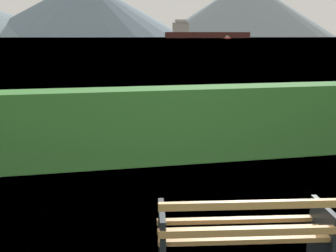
{
  "coord_description": "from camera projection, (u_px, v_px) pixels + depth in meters",
  "views": [
    {
      "loc": [
        -1.33,
        -3.09,
        2.18
      ],
      "look_at": [
        0.0,
        3.4,
        0.65
      ],
      "focal_mm": 42.22,
      "sensor_mm": 36.0,
      "label": 1
    }
  ],
  "objects": [
    {
      "name": "water_surface",
      "position": [
        87.0,
        38.0,
        297.59
      ],
      "size": [
        620.0,
        620.0,
        0.0
      ],
      "primitive_type": "plane",
      "color": "slate",
      "rests_on": "ground_plane"
    },
    {
      "name": "park_bench",
      "position": [
        244.0,
        236.0,
        3.55
      ],
      "size": [
        1.63,
        0.79,
        0.87
      ],
      "color": "tan",
      "rests_on": "ground_plane"
    },
    {
      "name": "hedge_row",
      "position": [
        167.0,
        125.0,
        6.92
      ],
      "size": [
        12.6,
        0.65,
        1.3
      ],
      "primitive_type": "cube",
      "color": "#387A33",
      "rests_on": "ground_plane"
    },
    {
      "name": "cargo_ship_large",
      "position": [
        201.0,
        33.0,
        326.64
      ],
      "size": [
        70.7,
        16.69,
        14.61
      ],
      "color": "#471E19",
      "rests_on": "water_surface"
    },
    {
      "name": "fishing_boat_near",
      "position": [
        227.0,
        38.0,
        243.41
      ],
      "size": [
        5.17,
        4.7,
        1.91
      ],
      "color": "#B2332D",
      "rests_on": "water_surface"
    },
    {
      "name": "distant_hills",
      "position": [
        44.0,
        11.0,
        541.38
      ],
      "size": [
        765.08,
        416.48,
        78.63
      ],
      "color": "slate",
      "rests_on": "ground_plane"
    }
  ]
}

